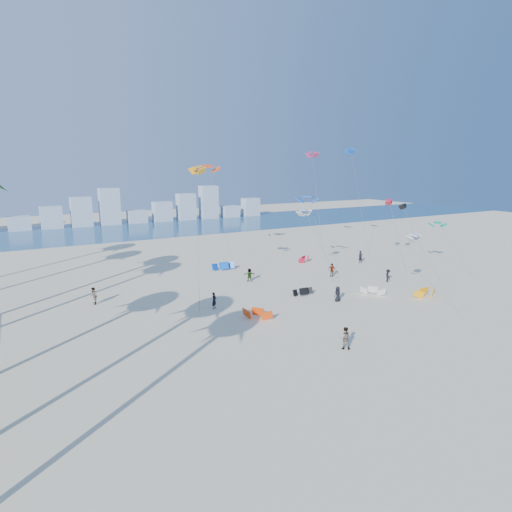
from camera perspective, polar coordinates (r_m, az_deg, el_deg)
ground at (r=29.88m, az=10.50°, el=-14.73°), size 220.00×220.00×0.00m
ocean at (r=94.82m, az=-18.59°, el=3.27°), size 220.00×220.00×0.00m
kitesurfer_near at (r=40.84m, az=-5.64°, el=-5.96°), size 0.70×0.64×1.59m
kitesurfer_mid at (r=32.69m, az=11.86°, el=-10.73°), size 1.05×1.03×1.71m
kitesurfers_far at (r=48.67m, az=3.89°, el=-2.96°), size 36.36×12.42×1.74m
grounded_kites at (r=48.41m, az=6.26°, el=-3.53°), size 21.16×21.63×1.02m
flying_kites at (r=55.64m, az=7.23°, el=9.82°), size 35.37×32.50×16.42m
distant_skyline at (r=104.03m, az=-20.43°, el=5.57°), size 85.00×3.00×8.40m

